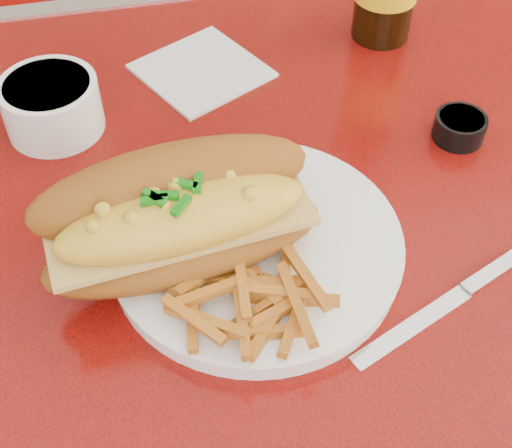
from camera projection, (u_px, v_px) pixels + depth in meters
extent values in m
cube|color=red|center=(231.00, 228.00, 0.69)|extent=(1.20, 0.80, 0.04)
cube|color=silver|center=(174.00, 9.00, 0.95)|extent=(1.22, 0.03, 0.04)
cylinder|color=silver|center=(238.00, 411.00, 0.97)|extent=(0.09, 0.09, 0.72)
cube|color=#A4130A|center=(170.00, 128.00, 1.59)|extent=(1.20, 0.50, 0.45)
cylinder|color=white|center=(256.00, 247.00, 0.64)|extent=(0.27, 0.27, 0.02)
cylinder|color=white|center=(256.00, 240.00, 0.63)|extent=(0.28, 0.28, 0.00)
ellipsoid|color=#8E5017|center=(185.00, 244.00, 0.60)|extent=(0.25, 0.11, 0.05)
cube|color=tan|center=(183.00, 229.00, 0.58)|extent=(0.22, 0.09, 0.01)
ellipsoid|color=gold|center=(182.00, 218.00, 0.57)|extent=(0.21, 0.09, 0.05)
ellipsoid|color=#8E5017|center=(171.00, 187.00, 0.59)|extent=(0.25, 0.12, 0.09)
cube|color=silver|center=(193.00, 272.00, 0.61)|extent=(0.01, 0.13, 0.00)
cube|color=silver|center=(181.00, 206.00, 0.66)|extent=(0.02, 0.03, 0.00)
cylinder|color=white|center=(52.00, 106.00, 0.74)|extent=(0.13, 0.13, 0.06)
cylinder|color=black|center=(47.00, 87.00, 0.72)|extent=(0.11, 0.11, 0.01)
cylinder|color=black|center=(460.00, 128.00, 0.74)|extent=(0.06, 0.06, 0.03)
cylinder|color=#EE8456|center=(462.00, 120.00, 0.73)|extent=(0.06, 0.06, 0.01)
cube|color=silver|center=(412.00, 327.00, 0.59)|extent=(0.12, 0.06, 0.00)
cube|color=silver|center=(495.00, 271.00, 0.63)|extent=(0.07, 0.04, 0.01)
cube|color=white|center=(202.00, 71.00, 0.82)|extent=(0.17, 0.17, 0.00)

